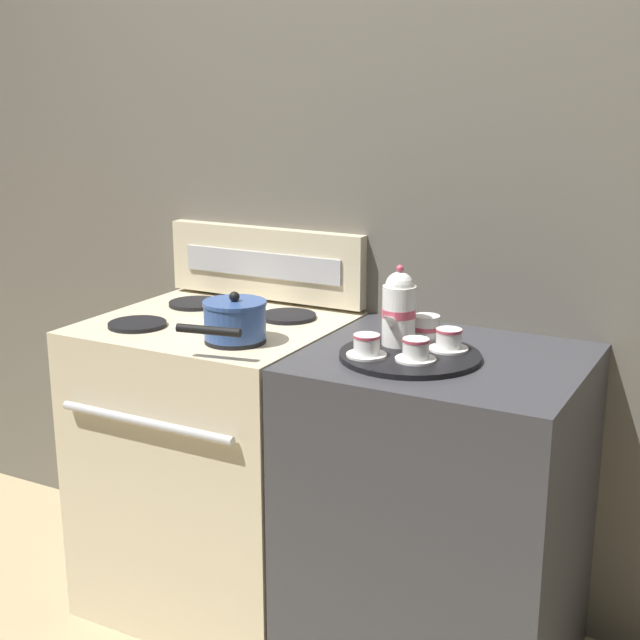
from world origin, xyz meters
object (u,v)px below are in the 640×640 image
object	(u,v)px
stove	(218,463)
teacup_left	(416,350)
serving_tray	(410,356)
teacup_front	(367,345)
saucepan	(234,319)
creamer_jug	(426,328)
teapot	(398,309)
teacup_right	(449,339)

from	to	relation	value
stove	teacup_left	xyz separation A→B (m)	(0.67, -0.11, 0.48)
serving_tray	teacup_front	world-z (taller)	teacup_front
saucepan	creamer_jug	bearing A→B (deg)	25.43
teacup_front	teapot	bearing A→B (deg)	76.77
teapot	teacup_left	world-z (taller)	teapot
saucepan	creamer_jug	distance (m)	0.51
stove	teapot	distance (m)	0.80
serving_tray	teacup_left	size ratio (longest dim) A/B	3.53
stove	serving_tray	distance (m)	0.78
serving_tray	teacup_right	world-z (taller)	teacup_right
saucepan	teacup_left	xyz separation A→B (m)	(0.50, 0.04, -0.02)
saucepan	teapot	bearing A→B (deg)	18.64
creamer_jug	serving_tray	bearing A→B (deg)	-86.10
stove	teacup_front	world-z (taller)	teacup_front
creamer_jug	teacup_left	bearing A→B (deg)	-76.25
saucepan	serving_tray	distance (m)	0.48
serving_tray	teapot	size ratio (longest dim) A/B	1.70
teacup_front	creamer_jug	bearing A→B (deg)	69.26
saucepan	teacup_front	world-z (taller)	saucepan
stove	teapot	size ratio (longest dim) A/B	4.27
teacup_right	stove	bearing A→B (deg)	-178.74
teacup_left	stove	bearing A→B (deg)	171.02
teapot	teacup_right	distance (m)	0.15
saucepan	teacup_front	distance (m)	0.38
serving_tray	saucepan	bearing A→B (deg)	-169.31
stove	teacup_front	distance (m)	0.74
teacup_right	teacup_left	bearing A→B (deg)	-108.29
serving_tray	teacup_front	xyz separation A→B (m)	(-0.09, -0.07, 0.03)
teacup_left	serving_tray	bearing A→B (deg)	125.27
stove	teacup_right	distance (m)	0.86
teacup_right	teacup_front	distance (m)	0.22
saucepan	teacup_right	xyz separation A→B (m)	(0.54, 0.16, -0.02)
stove	teacup_left	distance (m)	0.83
stove	creamer_jug	distance (m)	0.79
teacup_right	creamer_jug	distance (m)	0.10
teapot	creamer_jug	distance (m)	0.11
saucepan	teacup_left	world-z (taller)	saucepan
stove	teapot	world-z (taller)	teapot
stove	saucepan	xyz separation A→B (m)	(0.17, -0.14, 0.50)
serving_tray	teacup_left	distance (m)	0.07
stove	saucepan	world-z (taller)	saucepan
teapot	creamer_jug	bearing A→B (deg)	58.93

